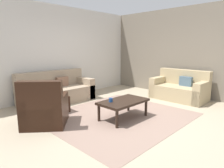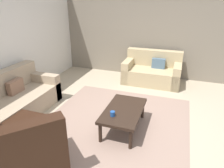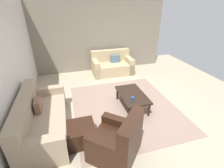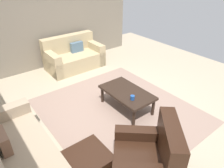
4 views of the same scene
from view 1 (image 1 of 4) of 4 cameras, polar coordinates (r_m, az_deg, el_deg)
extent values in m
plane|color=tan|center=(4.57, 1.69, -9.25)|extent=(8.00, 8.00, 0.00)
cube|color=silver|center=(6.35, -16.03, 8.82)|extent=(6.00, 0.12, 2.80)
cube|color=slate|center=(6.82, 19.24, 8.74)|extent=(0.12, 5.20, 2.80)
cube|color=gray|center=(4.57, 1.69, -9.20)|extent=(3.07, 2.73, 0.01)
cube|color=gray|center=(5.81, -15.51, -3.16)|extent=(2.05, 0.90, 0.42)
cube|color=gray|center=(6.04, -17.21, -0.49)|extent=(2.05, 0.24, 0.88)
cube|color=gray|center=(5.39, -24.06, -3.65)|extent=(0.20, 0.90, 0.62)
cube|color=gray|center=(6.29, -8.28, -0.91)|extent=(0.20, 0.90, 0.62)
cube|color=brown|center=(5.95, -14.26, 0.67)|extent=(0.36, 0.12, 0.28)
cube|color=tan|center=(6.25, 18.75, -2.38)|extent=(0.89, 1.55, 0.42)
cube|color=tan|center=(6.49, 20.11, 0.08)|extent=(0.24, 1.55, 0.88)
cube|color=tan|center=(6.54, 13.46, -0.66)|extent=(0.89, 0.20, 0.62)
cube|color=tan|center=(5.98, 24.66, -2.37)|extent=(0.89, 0.20, 0.62)
cube|color=slate|center=(6.21, 20.63, 0.73)|extent=(0.12, 0.36, 0.28)
cube|color=black|center=(4.25, -18.66, -8.23)|extent=(1.13, 1.13, 0.44)
cube|color=black|center=(3.90, -19.97, -6.08)|extent=(0.73, 0.68, 0.95)
cube|color=black|center=(4.16, -14.42, -7.27)|extent=(0.65, 0.70, 0.60)
cube|color=black|center=(4.32, -22.88, -7.11)|extent=(0.65, 0.70, 0.60)
cube|color=black|center=(4.95, -16.53, -5.69)|extent=(0.56, 0.56, 0.40)
cylinder|color=black|center=(3.86, 1.45, -10.18)|extent=(0.06, 0.06, 0.36)
cylinder|color=black|center=(4.59, 9.83, -6.93)|extent=(0.06, 0.06, 0.36)
cylinder|color=black|center=(4.21, -3.81, -8.42)|extent=(0.06, 0.06, 0.36)
cylinder|color=black|center=(4.89, 4.78, -5.72)|extent=(0.06, 0.06, 0.36)
cube|color=black|center=(4.31, 3.35, -5.11)|extent=(1.10, 0.64, 0.05)
cylinder|color=#1E478C|center=(4.17, -0.36, -4.66)|extent=(0.08, 0.08, 0.09)
camera|label=2|loc=(2.00, -46.94, 28.19)|focal=32.71mm
camera|label=3|loc=(4.40, -52.09, 20.80)|focal=26.06mm
camera|label=4|loc=(5.24, -41.27, 19.76)|focal=33.16mm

